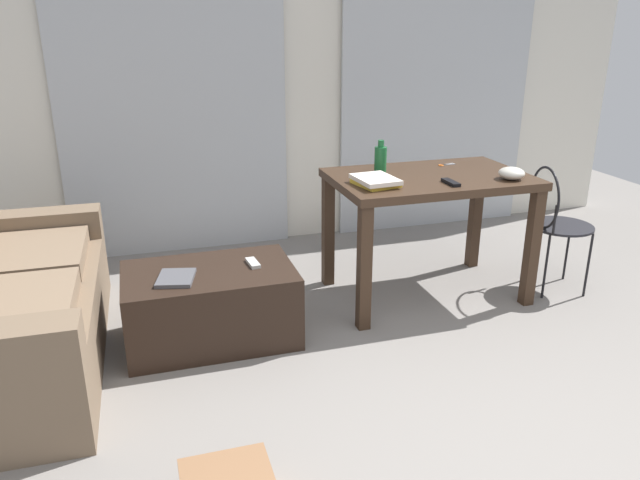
% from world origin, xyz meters
% --- Properties ---
extents(ground_plane, '(7.68, 7.68, 0.00)m').
position_xyz_m(ground_plane, '(0.00, 1.20, 0.00)').
color(ground_plane, gray).
extents(wall_back, '(5.47, 0.10, 2.42)m').
position_xyz_m(wall_back, '(0.00, 3.20, 1.21)').
color(wall_back, silver).
rests_on(wall_back, ground).
extents(curtains, '(3.74, 0.03, 2.15)m').
position_xyz_m(curtains, '(0.00, 3.11, 1.07)').
color(curtains, '#B2B7BC').
rests_on(curtains, ground).
extents(couch, '(0.90, 1.78, 0.70)m').
position_xyz_m(couch, '(-2.08, 1.67, 0.29)').
color(couch, brown).
rests_on(couch, ground).
extents(coffee_table, '(0.92, 0.58, 0.41)m').
position_xyz_m(coffee_table, '(-1.04, 1.62, 0.21)').
color(coffee_table, black).
rests_on(coffee_table, ground).
extents(craft_table, '(1.20, 0.77, 0.79)m').
position_xyz_m(craft_table, '(0.36, 1.82, 0.67)').
color(craft_table, '#382619').
rests_on(craft_table, ground).
extents(wire_chair, '(0.40, 0.42, 0.83)m').
position_xyz_m(wire_chair, '(1.16, 1.65, 0.51)').
color(wire_chair, black).
rests_on(wire_chair, ground).
extents(bottle_near, '(0.08, 0.08, 0.20)m').
position_xyz_m(bottle_near, '(0.11, 2.00, 0.87)').
color(bottle_near, '#195B2D').
rests_on(bottle_near, craft_table).
extents(bowl, '(0.15, 0.15, 0.07)m').
position_xyz_m(bowl, '(0.78, 1.59, 0.83)').
color(bowl, beige).
rests_on(bowl, craft_table).
extents(book_stack, '(0.25, 0.29, 0.05)m').
position_xyz_m(book_stack, '(-0.05, 1.70, 0.82)').
color(book_stack, gold).
rests_on(book_stack, craft_table).
extents(tv_remote_on_table, '(0.05, 0.16, 0.02)m').
position_xyz_m(tv_remote_on_table, '(0.38, 1.59, 0.80)').
color(tv_remote_on_table, black).
rests_on(tv_remote_on_table, craft_table).
extents(scissors, '(0.12, 0.05, 0.00)m').
position_xyz_m(scissors, '(0.58, 2.04, 0.79)').
color(scissors, '#9EA0A5').
rests_on(scissors, craft_table).
extents(tv_remote_primary, '(0.06, 0.15, 0.02)m').
position_xyz_m(tv_remote_primary, '(-0.79, 1.64, 0.42)').
color(tv_remote_primary, '#B7B7B2').
rests_on(tv_remote_primary, coffee_table).
extents(magazine, '(0.23, 0.26, 0.02)m').
position_xyz_m(magazine, '(-1.21, 1.54, 0.42)').
color(magazine, '#4C4C51').
rests_on(magazine, coffee_table).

